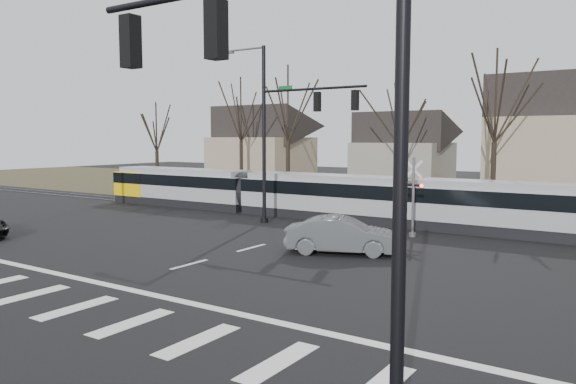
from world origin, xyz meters
The scene contains 15 objects.
ground centered at (0.00, 0.00, 0.00)m, with size 140.00×140.00×0.00m, color black.
grass_verge centered at (0.00, 32.00, 0.01)m, with size 140.00×28.00×0.01m, color #38331E.
crosswalk centered at (0.00, -4.00, 0.01)m, with size 27.00×2.60×0.01m.
stop_line centered at (0.00, -1.80, 0.01)m, with size 28.00×0.35×0.01m, color silver.
lane_dashes centered at (0.00, 16.00, 0.01)m, with size 0.18×30.00×0.01m.
rail_pair centered at (0.00, 15.80, 0.03)m, with size 90.00×1.52×0.06m.
tram centered at (-2.08, 16.00, 1.48)m, with size 35.74×2.65×2.71m.
sedan centered at (3.99, 7.20, 0.79)m, with size 5.10×3.35×1.59m, color #4D5155.
signal_pole_near_right centered at (10.11, -6.00, 5.17)m, with size 6.72×0.44×8.00m.
signal_pole_far centered at (-2.41, 12.50, 5.70)m, with size 9.28×0.44×10.20m.
rail_crossing_signal centered at (5.00, 12.79, 1.89)m, with size 1.08×0.36×4.00m.
tree_row centered at (2.00, 26.00, 5.00)m, with size 59.20×7.20×10.00m.
house_a centered at (-20.00, 34.00, 4.46)m, with size 9.72×8.64×8.60m.
house_b centered at (-5.00, 36.00, 3.97)m, with size 8.64×7.56×7.65m.
house_c centered at (9.00, 33.00, 5.23)m, with size 10.80×8.64×10.10m.
Camera 1 is at (15.23, -13.88, 4.96)m, focal length 35.00 mm.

